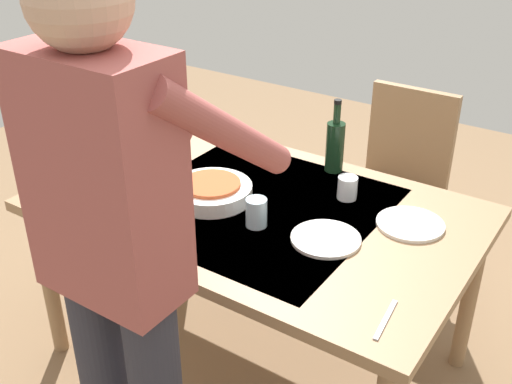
% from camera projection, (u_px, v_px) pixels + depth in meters
% --- Properties ---
extents(ground_plane, '(6.00, 6.00, 0.00)m').
position_uv_depth(ground_plane, '(256.00, 355.00, 2.57)').
color(ground_plane, '#846647').
extents(dining_table, '(1.55, 0.98, 0.72)m').
position_uv_depth(dining_table, '(256.00, 220.00, 2.26)').
color(dining_table, '#93704C').
rests_on(dining_table, ground_plane).
extents(chair_near, '(0.40, 0.40, 0.91)m').
position_uv_depth(chair_near, '(399.00, 175.00, 2.85)').
color(chair_near, brown).
rests_on(chair_near, ground_plane).
extents(person_server, '(0.42, 0.61, 1.69)m').
position_uv_depth(person_server, '(119.00, 255.00, 1.51)').
color(person_server, '#2D2D38').
rests_on(person_server, ground_plane).
extents(wine_bottle, '(0.07, 0.07, 0.30)m').
position_uv_depth(wine_bottle, '(335.00, 145.00, 2.42)').
color(wine_bottle, black).
rests_on(wine_bottle, dining_table).
extents(wine_glass_left, '(0.07, 0.07, 0.15)m').
position_uv_depth(wine_glass_left, '(75.00, 166.00, 2.26)').
color(wine_glass_left, white).
rests_on(wine_glass_left, dining_table).
extents(wine_glass_right, '(0.07, 0.07, 0.15)m').
position_uv_depth(wine_glass_right, '(106.00, 149.00, 2.39)').
color(wine_glass_right, white).
rests_on(wine_glass_right, dining_table).
extents(water_cup_near_left, '(0.07, 0.07, 0.10)m').
position_uv_depth(water_cup_near_left, '(256.00, 212.00, 2.07)').
color(water_cup_near_left, silver).
rests_on(water_cup_near_left, dining_table).
extents(water_cup_near_right, '(0.07, 0.07, 0.09)m').
position_uv_depth(water_cup_near_right, '(347.00, 188.00, 2.25)').
color(water_cup_near_right, silver).
rests_on(water_cup_near_right, dining_table).
extents(serving_bowl_pasta, '(0.30, 0.30, 0.07)m').
position_uv_depth(serving_bowl_pasta, '(211.00, 191.00, 2.25)').
color(serving_bowl_pasta, white).
rests_on(serving_bowl_pasta, dining_table).
extents(side_bowl_salad, '(0.18, 0.18, 0.07)m').
position_uv_depth(side_bowl_salad, '(163.00, 148.00, 2.58)').
color(side_bowl_salad, white).
rests_on(side_bowl_salad, dining_table).
extents(dinner_plate_near, '(0.23, 0.23, 0.01)m').
position_uv_depth(dinner_plate_near, '(326.00, 239.00, 2.01)').
color(dinner_plate_near, white).
rests_on(dinner_plate_near, dining_table).
extents(dinner_plate_far, '(0.23, 0.23, 0.01)m').
position_uv_depth(dinner_plate_far, '(410.00, 224.00, 2.09)').
color(dinner_plate_far, white).
rests_on(dinner_plate_far, dining_table).
extents(table_fork, '(0.03, 0.18, 0.00)m').
position_uv_depth(table_fork, '(386.00, 319.00, 1.67)').
color(table_fork, silver).
rests_on(table_fork, dining_table).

